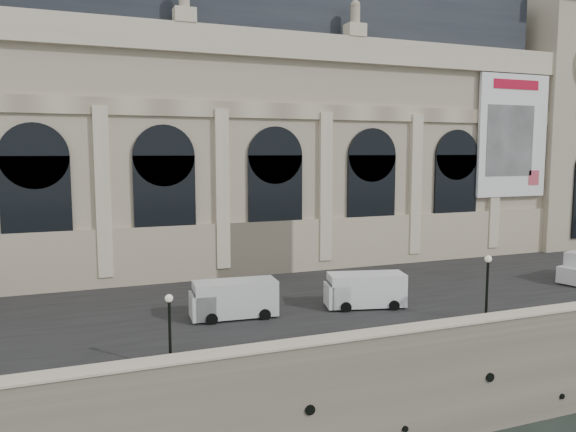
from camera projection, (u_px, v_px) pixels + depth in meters
name	position (u px, v px, depth m)	size (l,w,h in m)	color
quay	(269.00, 274.00, 66.07)	(160.00, 70.00, 6.00)	gray
street	(354.00, 289.00, 46.28)	(160.00, 24.00, 0.06)	#2D2D2D
parapet	(458.00, 330.00, 33.81)	(160.00, 1.40, 1.21)	gray
museum	(228.00, 128.00, 58.18)	(69.00, 18.70, 29.10)	#B3A78A
clock_pavilion	(547.00, 102.00, 69.44)	(13.00, 14.72, 36.70)	#B3A78A
van_b	(362.00, 290.00, 40.73)	(6.06, 3.44, 2.54)	white
van_c	(230.00, 300.00, 38.11)	(6.00, 2.78, 2.60)	silver
lamp_left	(170.00, 333.00, 28.94)	(0.41, 0.41, 4.06)	black
lamp_right	(487.00, 289.00, 37.04)	(0.46, 0.46, 4.56)	black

